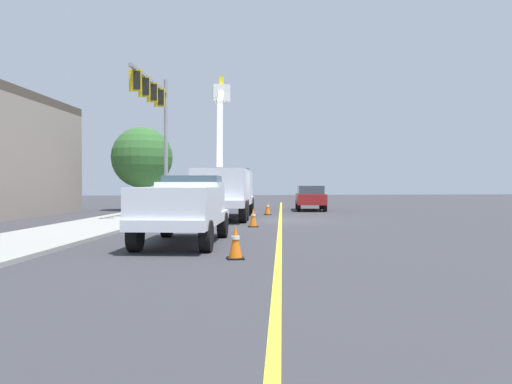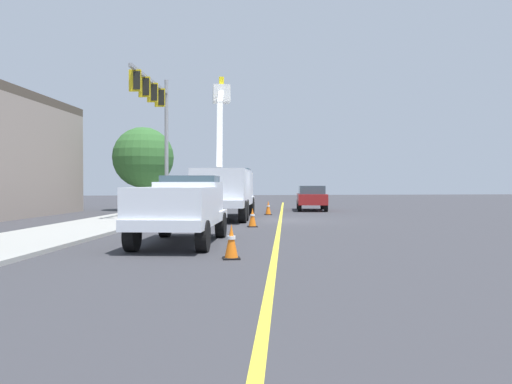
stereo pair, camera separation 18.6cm
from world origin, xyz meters
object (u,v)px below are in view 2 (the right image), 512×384
Objects in this scene: utility_bucket_truck at (226,187)px; passing_minivan at (311,196)px; traffic_cone_mid_front at (252,218)px; service_pickup_truck at (181,206)px; traffic_cone_leading at (231,242)px; traffic_signal_mast at (156,111)px; traffic_cone_mid_rear at (268,208)px.

passing_minivan is (7.48, -6.49, -0.65)m from utility_bucket_truck.
traffic_cone_mid_front is (-5.47, -0.67, -1.23)m from utility_bucket_truck.
service_pickup_truck is 6.42m from traffic_cone_mid_front.
utility_bucket_truck reaches higher than traffic_cone_mid_front.
traffic_cone_mid_front is at bearing -10.77° from traffic_cone_leading.
traffic_signal_mast reaches higher than passing_minivan.
traffic_cone_mid_front is 0.10× the size of traffic_signal_mast.
traffic_cone_mid_rear is at bearing -19.48° from service_pickup_truck.
passing_minivan is at bearing -24.21° from traffic_cone_mid_front.
traffic_cone_leading is at bearing 161.05° from passing_minivan.
traffic_cone_leading is at bearing 175.87° from utility_bucket_truck.
traffic_cone_mid_front is at bearing -173.05° from utility_bucket_truck.
utility_bucket_truck reaches higher than service_pickup_truck.
service_pickup_truck is at bearing 152.91° from traffic_cone_mid_front.
service_pickup_truck is 0.75× the size of traffic_signal_mast.
utility_bucket_truck is 9.93m from passing_minivan.
service_pickup_truck is at bearing 160.52° from traffic_cone_mid_rear.
traffic_cone_mid_rear is (8.31, -2.05, 0.02)m from traffic_cone_mid_front.
utility_bucket_truck reaches higher than traffic_cone_leading.
traffic_cone_leading is (-21.93, 7.53, -0.57)m from passing_minivan.
traffic_cone_leading is at bearing 167.75° from traffic_cone_mid_rear.
traffic_cone_mid_rear is at bearing 140.82° from passing_minivan.
passing_minivan is at bearing -39.18° from traffic_cone_mid_rear.
traffic_cone_leading is 0.99× the size of traffic_cone_mid_rear.
service_pickup_truck is 7.14× the size of traffic_cone_leading.
traffic_cone_mid_rear is 8.41m from traffic_signal_mast.
utility_bucket_truck is 5.64m from traffic_cone_mid_front.
passing_minivan is 23.20m from traffic_cone_leading.
utility_bucket_truck is 1.68× the size of passing_minivan.
traffic_cone_mid_front is 9.57m from traffic_signal_mast.
traffic_signal_mast is (15.69, 2.58, 5.29)m from traffic_cone_leading.
traffic_cone_mid_rear is (17.30, -3.75, 0.00)m from traffic_cone_leading.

